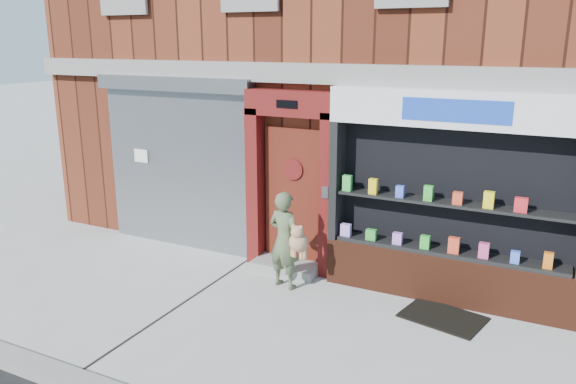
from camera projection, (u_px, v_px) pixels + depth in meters
The scene contains 7 objects.
ground at pixel (279, 327), 7.34m from camera, with size 80.00×80.00×0.00m, color #9E9E99.
building at pixel (413, 21), 11.47m from camera, with size 12.00×8.16×8.00m.
shutter_bay at pixel (178, 153), 9.85m from camera, with size 3.10×0.30×3.04m.
red_door_bay at pixel (291, 182), 8.89m from camera, with size 1.52×0.58×2.90m.
pharmacy_bay at pixel (450, 208), 7.79m from camera, with size 3.50×0.41×3.00m.
woman at pixel (286, 240), 8.35m from camera, with size 0.72×0.46×1.50m.
doormat at pixel (443, 317), 7.58m from camera, with size 1.04×0.73×0.03m, color black.
Camera 1 is at (3.06, -5.87, 3.63)m, focal length 35.00 mm.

